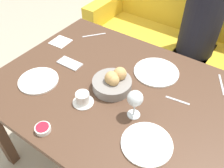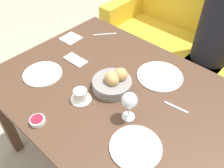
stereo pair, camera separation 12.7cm
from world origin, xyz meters
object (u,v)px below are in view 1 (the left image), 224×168
Objects in this scene: fork_silver at (222,84)px; knife_silver at (94,35)px; plate_near_left at (38,81)px; cell_phone at (70,63)px; couch at (169,44)px; plate_near_right at (147,144)px; wine_glass at (135,99)px; napkin at (61,42)px; bread_basket at (113,82)px; seated_person at (196,41)px; jam_bowl_berry at (43,129)px; plate_far_center at (156,72)px; coffee_cup at (83,99)px; spoon_coffee at (178,100)px.

fork_silver and knife_silver have the same top height.
plate_near_left is 0.22m from cell_phone.
couch is 6.67× the size of plate_near_right.
cell_phone is (-0.52, 0.12, -0.11)m from wine_glass.
napkin is (-0.14, -0.20, 0.00)m from knife_silver.
bread_basket is at bearing -83.39° from couch.
knife_silver is 0.35m from cell_phone.
couch is 0.95m from knife_silver.
seated_person is 7.87× the size of fork_silver.
jam_bowl_berry is 0.49m from cell_phone.
fork_silver is (0.34, -0.66, 0.20)m from seated_person.
couch is at bearing 104.37° from wine_glass.
bread_basket is 0.29m from plate_far_center.
fork_silver is (0.54, 0.54, -0.03)m from coffee_cup.
coffee_cup is at bearing -162.78° from wine_glass.
bread_basket is at bearing -142.84° from fork_silver.
plate_far_center is 1.72× the size of cell_phone.
bread_basket is at bearing -16.61° from napkin.
cell_phone is at bearing -172.16° from spoon_coffee.
plate_near_right reaches higher than fork_silver.
wine_glass is 0.79m from napkin.
coffee_cup is 0.59m from napkin.
jam_bowl_berry reaches higher than fork_silver.
seated_person is 1.13m from cell_phone.
seated_person is 1.24m from coffee_cup.
spoon_coffee is at bearing -35.25° from plate_far_center.
bread_basket is 1.96× the size of coffee_cup.
spoon_coffee is (0.19, -0.91, 0.20)m from seated_person.
bread_basket is 0.35m from spoon_coffee.
fork_silver is at bearing 18.44° from plate_far_center.
jam_bowl_berry is at bearing -129.41° from spoon_coffee.
plate_near_left is at bearing -138.91° from plate_far_center.
fork_silver is 0.88m from cell_phone.
knife_silver is at bearing 102.80° from cell_phone.
napkin is (-0.68, -0.09, -0.00)m from plate_far_center.
plate_near_right is at bearing -67.72° from plate_far_center.
jam_bowl_berry is 0.97m from fork_silver.
bread_basket is at bearing -161.03° from spoon_coffee.
coffee_cup is at bearing -115.03° from plate_far_center.
seated_person is at bearing -28.62° from couch.
napkin is at bearing -128.68° from seated_person.
plate_near_right is 1.50× the size of cell_phone.
plate_near_right and plate_far_center have the same top height.
napkin is at bearing 146.34° from cell_phone.
seated_person is at bearing 51.32° from napkin.
cell_phone is (-0.66, -0.09, 0.00)m from spoon_coffee.
seated_person is at bearing 50.10° from knife_silver.
napkin is at bearing 144.97° from coffee_cup.
couch is 10.02× the size of cell_phone.
napkin is at bearing -112.11° from couch.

